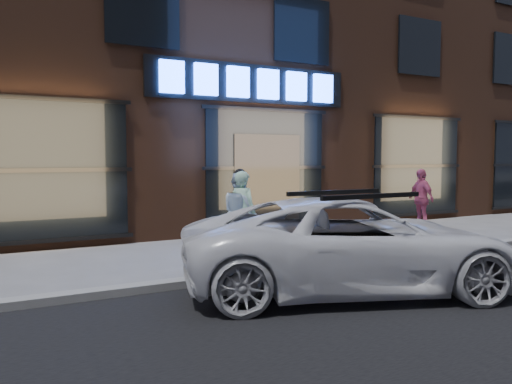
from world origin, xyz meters
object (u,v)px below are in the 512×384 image
at_px(man_bowtie, 243,212).
at_px(man_cap, 240,212).
at_px(passerby, 421,198).
at_px(white_suv, 352,245).

height_order(man_bowtie, man_cap, man_bowtie).
distance_m(man_cap, passerby, 5.72).
height_order(passerby, white_suv, passerby).
relative_size(man_bowtie, white_suv, 0.34).
xyz_separation_m(man_cap, passerby, (5.66, 0.81, -0.01)).
height_order(man_bowtie, passerby, man_bowtie).
bearing_deg(man_cap, passerby, -85.51).
xyz_separation_m(man_cap, white_suv, (0.13, -3.27, -0.13)).
bearing_deg(passerby, man_bowtie, -72.68).
height_order(man_cap, passerby, man_cap).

